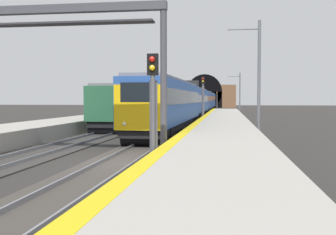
# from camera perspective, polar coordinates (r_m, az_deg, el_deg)

# --- Properties ---
(ground_plane) EXTENTS (320.00, 320.00, 0.00)m
(ground_plane) POSITION_cam_1_polar(r_m,az_deg,el_deg) (17.04, -6.90, -6.59)
(ground_plane) COLOR #302D2B
(platform_right) EXTENTS (112.00, 4.21, 1.00)m
(platform_right) POSITION_cam_1_polar(r_m,az_deg,el_deg) (16.38, 7.18, -5.20)
(platform_right) COLOR #ADA89E
(platform_right) RESTS_ON ground_plane
(platform_right_edge_strip) EXTENTS (112.00, 0.50, 0.01)m
(platform_right_edge_strip) POSITION_cam_1_polar(r_m,az_deg,el_deg) (16.46, 0.70, -3.38)
(platform_right_edge_strip) COLOR yellow
(platform_right_edge_strip) RESTS_ON platform_right
(track_main_line) EXTENTS (160.00, 3.10, 0.21)m
(track_main_line) POSITION_cam_1_polar(r_m,az_deg,el_deg) (17.03, -6.90, -6.45)
(track_main_line) COLOR #423D38
(track_main_line) RESTS_ON ground_plane
(track_adjacent_line) EXTENTS (160.00, 3.09, 0.21)m
(track_adjacent_line) POSITION_cam_1_polar(r_m,az_deg,el_deg) (18.84, -21.09, -5.74)
(track_adjacent_line) COLOR #383533
(track_adjacent_line) RESTS_ON ground_plane
(train_main_approaching) EXTENTS (80.47, 3.27, 5.05)m
(train_main_approaching) POSITION_cam_1_polar(r_m,az_deg,el_deg) (61.04, 4.16, 2.31)
(train_main_approaching) COLOR #264C99
(train_main_approaching) RESTS_ON ground_plane
(train_adjacent_platform) EXTENTS (63.86, 3.03, 4.80)m
(train_adjacent_platform) POSITION_cam_1_polar(r_m,az_deg,el_deg) (61.15, -0.32, 2.20)
(train_adjacent_platform) COLOR #235638
(train_adjacent_platform) RESTS_ON ground_plane
(railway_signal_near) EXTENTS (0.39, 0.38, 4.31)m
(railway_signal_near) POSITION_cam_1_polar(r_m,az_deg,el_deg) (14.14, -2.15, 1.99)
(railway_signal_near) COLOR #4C4C54
(railway_signal_near) RESTS_ON ground_plane
(railway_signal_mid) EXTENTS (0.39, 0.38, 5.13)m
(railway_signal_mid) POSITION_cam_1_polar(r_m,az_deg,el_deg) (43.93, 4.97, 3.01)
(railway_signal_mid) COLOR #4C4C54
(railway_signal_mid) RESTS_ON ground_plane
(railway_signal_far) EXTENTS (0.39, 0.38, 4.76)m
(railway_signal_far) POSITION_cam_1_polar(r_m,az_deg,el_deg) (107.48, 6.96, 2.67)
(railway_signal_far) COLOR #38383D
(railway_signal_far) RESTS_ON ground_plane
(overhead_signal_gantry) EXTENTS (0.70, 8.66, 6.78)m
(overhead_signal_gantry) POSITION_cam_1_polar(r_m,az_deg,el_deg) (18.14, -14.04, 10.21)
(overhead_signal_gantry) COLOR #3F3F47
(overhead_signal_gantry) RESTS_ON ground_plane
(tunnel_portal) EXTENTS (2.40, 19.20, 10.75)m
(tunnel_portal) POSITION_cam_1_polar(r_m,az_deg,el_deg) (125.43, 5.21, 3.03)
(tunnel_portal) COLOR brown
(tunnel_portal) RESTS_ON ground_plane
(catenary_mast_near) EXTENTS (0.22, 2.28, 8.13)m
(catenary_mast_near) POSITION_cam_1_polar(r_m,az_deg,el_deg) (28.57, 12.70, 5.51)
(catenary_mast_near) COLOR #595B60
(catenary_mast_near) RESTS_ON ground_plane
(catenary_mast_far) EXTENTS (0.22, 2.23, 7.18)m
(catenary_mast_far) POSITION_cam_1_polar(r_m,az_deg,el_deg) (69.71, 10.11, 3.41)
(catenary_mast_far) COLOR #595B60
(catenary_mast_far) RESTS_ON ground_plane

